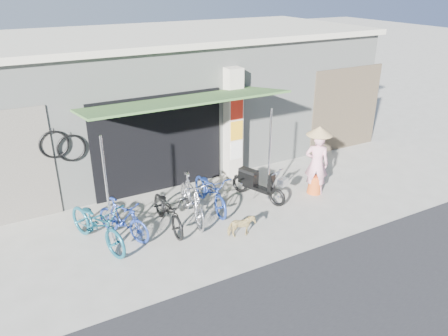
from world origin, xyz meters
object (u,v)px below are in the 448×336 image
bike_silver (192,198)px  street_dog (241,226)px  moped (257,183)px  nun (317,161)px  bike_navy (210,191)px  bike_blue (123,219)px  bike_teal (97,224)px  bike_black (168,210)px

bike_silver → street_dog: bike_silver is taller
moped → nun: (1.48, -0.44, 0.47)m
street_dog → bike_navy: bearing=11.6°
bike_blue → street_dog: bearing=-56.1°
nun → bike_silver: bearing=35.5°
bike_teal → moped: bearing=-15.6°
bike_navy → nun: bearing=-9.1°
bike_black → moped: moped is taller
bike_blue → bike_silver: bearing=-28.2°
bike_blue → nun: nun is taller
bike_teal → street_dog: size_ratio=3.31×
bike_teal → bike_black: bike_teal is taller
bike_navy → street_dog: bearing=-87.4°
bike_blue → moped: size_ratio=0.95×
bike_silver → bike_black: bearing=-164.6°
bike_teal → nun: nun is taller
bike_silver → moped: (1.84, 0.15, -0.11)m
bike_black → nun: 3.95m
street_dog → bike_black: bearing=59.5°
bike_teal → bike_silver: bike_silver is taller
bike_black → street_dog: 1.64m
nun → bike_black: bearing=37.5°
bike_teal → moped: size_ratio=1.25×
bike_navy → nun: 2.80m
bike_teal → street_dog: bearing=-40.7°
bike_blue → bike_navy: bike_navy is taller
bike_navy → moped: bearing=-2.8°
bike_teal → bike_navy: 2.76m
bike_teal → bike_silver: 2.13m
street_dog → nun: nun is taller
bike_silver → bike_navy: (0.61, 0.26, -0.07)m
bike_black → nun: size_ratio=0.93×
bike_navy → moped: (1.23, -0.11, -0.05)m
moped → street_dog: bearing=-153.9°
bike_blue → bike_silver: 1.59m
bike_blue → bike_teal: bearing=157.9°
bike_black → moped: 2.45m
bike_navy → bike_teal: bearing=-171.1°
bike_blue → moped: moped is taller
street_dog → nun: (2.71, 0.88, 0.64)m
street_dog → moped: moped is taller
bike_teal → bike_blue: (0.55, 0.06, -0.07)m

